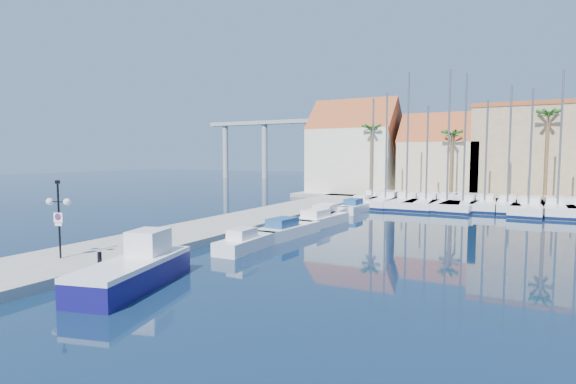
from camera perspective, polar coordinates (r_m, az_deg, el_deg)
name	(u,v)px	position (r m, az deg, el deg)	size (l,w,h in m)	color
ground	(213,288)	(20.23, -9.46, -11.97)	(260.00, 260.00, 0.00)	black
quay_west	(226,225)	(36.03, -7.92, -4.21)	(6.00, 77.00, 0.50)	gray
shore_north	(506,199)	(63.68, 25.99, -0.80)	(54.00, 16.00, 0.50)	gray
lamp_post	(58,207)	(25.67, -27.13, -1.73)	(1.33, 0.64, 4.03)	black
bollard	(100,257)	(24.22, -22.81, -7.64)	(0.21, 0.21, 0.53)	black
fishing_boat	(135,269)	(21.19, -18.82, -9.23)	(3.78, 7.00, 2.33)	#130F57
motorboat_west_0	(246,242)	(27.66, -5.36, -6.33)	(1.73, 5.14, 1.40)	white
motorboat_west_1	(286,230)	(32.04, -0.22, -4.80)	(2.56, 6.46, 1.40)	white
motorboat_west_2	(319,219)	(37.21, 3.96, -3.49)	(2.72, 6.88, 1.40)	white
motorboat_west_3	(327,213)	(41.13, 5.00, -2.72)	(2.89, 7.26, 1.40)	white
motorboat_west_4	(355,207)	(46.58, 8.51, -1.89)	(2.13, 6.02, 1.40)	white
motorboat_west_5	(364,203)	(50.85, 9.59, -1.36)	(2.08, 6.01, 1.40)	white
motorboat_west_6	(384,199)	(56.34, 12.09, -0.82)	(2.86, 7.50, 1.40)	white
sailboat_0	(373,199)	(54.70, 10.79, -0.86)	(2.52, 8.94, 12.43)	white
sailboat_1	(387,201)	(53.28, 12.48, -1.07)	(3.60, 11.50, 12.83)	white
sailboat_2	(407,201)	(52.80, 14.92, -1.14)	(3.52, 11.30, 14.93)	white
sailboat_3	(427,203)	(52.33, 17.26, -1.28)	(3.34, 11.34, 11.15)	white
sailboat_4	(447,203)	(52.34, 19.56, -1.30)	(3.82, 11.55, 14.90)	white
sailboat_5	(464,204)	(51.91, 21.46, -1.41)	(3.92, 11.78, 14.33)	white
sailboat_6	(485,204)	(52.49, 23.71, -1.42)	(2.51, 9.26, 11.56)	white
sailboat_7	(507,205)	(52.03, 26.06, -1.51)	(2.76, 8.57, 12.86)	white
sailboat_8	(529,207)	(51.26, 28.25, -1.73)	(3.72, 11.26, 12.31)	white
sailboat_9	(557,208)	(51.99, 30.94, -1.74)	(3.34, 11.06, 13.96)	white
building_0	(355,150)	(66.11, 8.50, 5.25)	(12.30, 9.00, 13.50)	beige
building_1	(441,159)	(63.18, 18.85, 3.97)	(10.30, 8.00, 11.00)	beige
building_2	(535,152)	(63.43, 28.90, 4.51)	(14.20, 10.20, 11.50)	#9E8161
palm_0	(372,130)	(60.20, 10.58, 7.72)	(2.60, 2.60, 10.15)	brown
palm_1	(452,136)	(57.99, 20.11, 6.70)	(2.60, 2.60, 9.15)	brown
palm_2	(548,117)	(57.62, 30.17, 8.25)	(2.60, 2.60, 11.15)	brown
viaduct	(289,137)	(109.98, 0.13, 6.97)	(48.00, 2.20, 14.45)	#9E9E99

